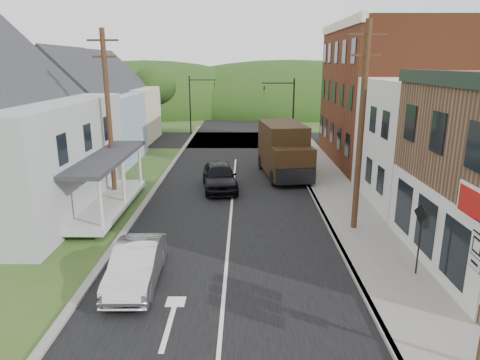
{
  "coord_description": "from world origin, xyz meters",
  "views": [
    {
      "loc": [
        0.64,
        -14.56,
        7.3
      ],
      "look_at": [
        0.47,
        4.0,
        2.2
      ],
      "focal_mm": 32.0,
      "sensor_mm": 36.0,
      "label": 1
    }
  ],
  "objects_px": {
    "silver_sedan": "(137,265)",
    "dark_sedan": "(220,176)",
    "warning_sign": "(420,230)",
    "delivery_van": "(284,150)"
  },
  "relations": [
    {
      "from": "silver_sedan",
      "to": "dark_sedan",
      "type": "height_order",
      "value": "dark_sedan"
    },
    {
      "from": "silver_sedan",
      "to": "warning_sign",
      "type": "height_order",
      "value": "warning_sign"
    },
    {
      "from": "delivery_van",
      "to": "dark_sedan",
      "type": "bearing_deg",
      "value": -150.8
    },
    {
      "from": "warning_sign",
      "to": "delivery_van",
      "type": "bearing_deg",
      "value": 88.88
    },
    {
      "from": "silver_sedan",
      "to": "delivery_van",
      "type": "bearing_deg",
      "value": 64.81
    },
    {
      "from": "delivery_van",
      "to": "warning_sign",
      "type": "bearing_deg",
      "value": -84.07
    },
    {
      "from": "silver_sedan",
      "to": "dark_sedan",
      "type": "relative_size",
      "value": 0.89
    },
    {
      "from": "silver_sedan",
      "to": "dark_sedan",
      "type": "bearing_deg",
      "value": 77.44
    },
    {
      "from": "dark_sedan",
      "to": "warning_sign",
      "type": "relative_size",
      "value": 1.82
    },
    {
      "from": "dark_sedan",
      "to": "warning_sign",
      "type": "bearing_deg",
      "value": -63.2
    }
  ]
}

